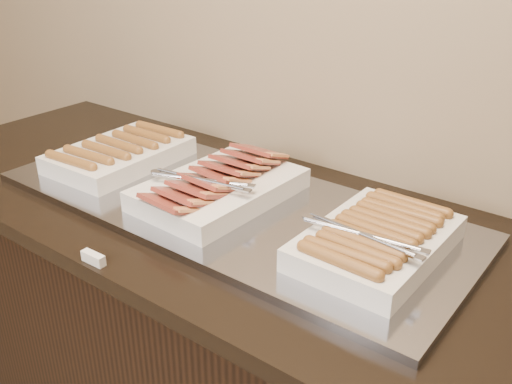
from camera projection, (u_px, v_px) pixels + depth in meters
counter at (229, 348)px, 1.61m from camera, size 2.06×0.76×0.90m
warming_tray at (228, 205)px, 1.40m from camera, size 1.20×0.50×0.02m
dish_left at (120, 154)px, 1.60m from camera, size 0.26×0.38×0.07m
dish_center at (219, 186)px, 1.40m from camera, size 0.28×0.42×0.09m
dish_right at (376, 239)px, 1.16m from camera, size 0.26×0.36×0.08m
label_holder at (93, 258)px, 1.18m from camera, size 0.06×0.02×0.02m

